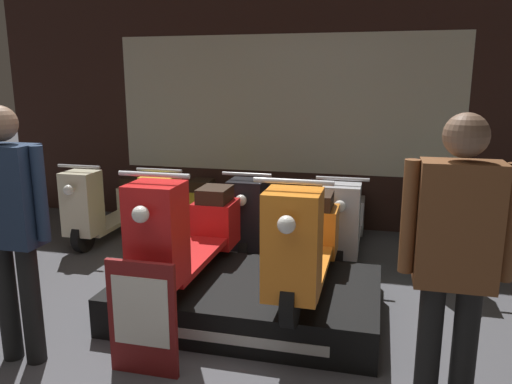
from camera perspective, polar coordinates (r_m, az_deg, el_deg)
name	(u,v)px	position (r m, az deg, el deg)	size (l,w,h in m)	color
ground_plane	(176,375)	(3.46, -9.10, -20.00)	(30.00, 30.00, 0.00)	#4C4C51
shop_wall_back	(284,101)	(6.36, 3.24, 10.38)	(7.87, 0.09, 3.20)	#331E19
display_platform	(247,299)	(4.07, -1.01, -12.11)	(2.05, 1.24, 0.30)	black
scooter_display_left	(189,232)	(3.98, -7.65, -4.55)	(0.50, 1.70, 0.97)	black
scooter_display_right	(305,241)	(3.75, 5.67, -5.59)	(0.50, 1.70, 0.97)	black
scooter_backrow_0	(110,205)	(6.26, -16.31, -1.42)	(0.50, 1.70, 0.97)	black
scooter_backrow_1	(183,210)	(5.85, -8.40, -2.01)	(0.50, 1.70, 0.97)	black
scooter_backrow_2	(260,215)	(5.57, 0.51, -2.63)	(0.50, 1.70, 0.97)	black
scooter_backrow_3	(345,220)	(5.44, 10.10, -3.22)	(0.50, 1.70, 0.97)	black
scooter_backrow_4	(436,227)	(5.46, 19.90, -3.73)	(0.50, 1.70, 0.97)	black
person_left_browsing	(10,217)	(3.56, -26.32, -2.60)	(0.57, 0.23, 1.71)	black
person_right_browsing	(455,252)	(2.77, 21.81, -6.42)	(0.56, 0.22, 1.71)	black
price_sign_board	(142,318)	(3.33, -12.87, -13.90)	(0.46, 0.04, 0.77)	maroon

